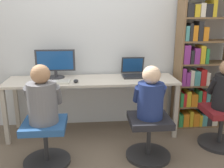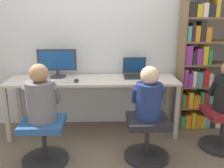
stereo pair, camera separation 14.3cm
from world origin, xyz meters
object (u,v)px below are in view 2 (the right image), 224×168
object	(u,v)px
office_chair_left	(44,139)
office_chair_side	(223,127)
person_at_laptop	(149,96)
laptop	(135,73)
keyboard	(53,81)
office_chair_right	(147,136)
person_at_monitor	(41,97)
bookshelf	(201,69)
desktop_monitor	(57,63)

from	to	relation	value
office_chair_left	office_chair_side	distance (m)	2.06
person_at_laptop	office_chair_side	size ratio (longest dim) A/B	1.13
laptop	keyboard	xyz separation A→B (m)	(-1.05, -0.26, -0.04)
office_chair_right	keyboard	bearing A→B (deg)	154.09
laptop	office_chair_right	bearing A→B (deg)	-86.81
person_at_monitor	bookshelf	xyz separation A→B (m)	(1.96, 0.80, 0.10)
bookshelf	laptop	bearing A→B (deg)	178.46
office_chair_right	office_chair_left	bearing A→B (deg)	-178.58
office_chair_right	person_at_laptop	world-z (taller)	person_at_laptop
laptop	bookshelf	distance (m)	0.89
office_chair_right	person_at_monitor	size ratio (longest dim) A/B	0.83
keyboard	office_chair_right	world-z (taller)	keyboard
person_at_monitor	office_chair_right	bearing A→B (deg)	1.21
keyboard	person_at_laptop	size ratio (longest dim) A/B	0.76
keyboard	person_at_monitor	bearing A→B (deg)	-91.78
bookshelf	person_at_laptop	bearing A→B (deg)	-137.70
person_at_monitor	office_chair_side	size ratio (longest dim) A/B	1.20
person_at_laptop	person_at_monitor	bearing A→B (deg)	-178.61
person_at_monitor	office_chair_side	world-z (taller)	person_at_monitor
desktop_monitor	laptop	bearing A→B (deg)	0.18
desktop_monitor	person_at_laptop	bearing A→B (deg)	-36.16
desktop_monitor	laptop	size ratio (longest dim) A/B	1.60
laptop	office_chair_side	distance (m)	1.27
office_chair_left	person_at_laptop	size ratio (longest dim) A/B	0.89
person_at_laptop	keyboard	bearing A→B (deg)	154.24
bookshelf	office_chair_side	bearing A→B (deg)	-81.60
bookshelf	office_chair_left	bearing A→B (deg)	-157.79
person_at_monitor	office_chair_left	bearing A→B (deg)	-90.00
office_chair_left	office_chair_side	size ratio (longest dim) A/B	1.00
laptop	person_at_monitor	xyz separation A→B (m)	(-1.07, -0.82, -0.05)
person_at_laptop	office_chair_side	distance (m)	1.06
desktop_monitor	laptop	world-z (taller)	desktop_monitor
laptop	office_chair_right	xyz separation A→B (m)	(0.04, -0.80, -0.53)
desktop_monitor	office_chair_left	bearing A→B (deg)	-92.41
office_chair_side	person_at_laptop	bearing A→B (deg)	-168.75
desktop_monitor	keyboard	world-z (taller)	desktop_monitor
person_at_laptop	bookshelf	size ratio (longest dim) A/B	0.31
keyboard	office_chair_left	xyz separation A→B (m)	(-0.02, -0.56, -0.49)
keyboard	bookshelf	distance (m)	1.96
laptop	person_at_monitor	distance (m)	1.35
desktop_monitor	keyboard	size ratio (longest dim) A/B	1.19
office_chair_right	person_at_monitor	world-z (taller)	person_at_monitor
office_chair_left	keyboard	bearing A→B (deg)	88.24
laptop	office_chair_side	size ratio (longest dim) A/B	0.64
office_chair_right	desktop_monitor	bearing A→B (deg)	143.71
office_chair_side	person_at_monitor	bearing A→B (deg)	-174.08
laptop	office_chair_right	size ratio (longest dim) A/B	0.64
office_chair_right	person_at_laptop	size ratio (longest dim) A/B	0.89
keyboard	desktop_monitor	bearing A→B (deg)	86.20
office_chair_left	desktop_monitor	bearing A→B (deg)	87.59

